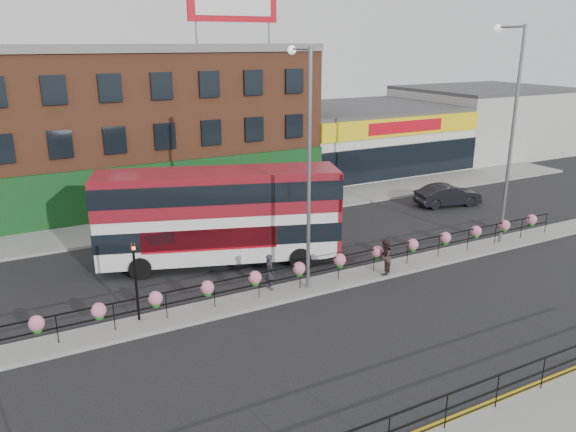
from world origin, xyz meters
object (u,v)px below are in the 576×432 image
pedestrian_b (385,257)px  lamp_column_west (306,151)px  car (448,195)px  pedestrian_a (270,272)px  lamp_column_east (510,118)px  double_decker_bus (220,208)px

pedestrian_b → lamp_column_west: (-3.86, 0.69, 5.22)m
car → pedestrian_a: pedestrian_a is taller
pedestrian_a → lamp_column_east: lamp_column_east is taller
double_decker_bus → pedestrian_a: size_ratio=7.35×
pedestrian_b → car: bearing=177.5°
lamp_column_west → pedestrian_b: bearing=-10.1°
double_decker_bus → pedestrian_a: (0.63, -4.11, -1.93)m
car → lamp_column_east: size_ratio=0.41×
car → pedestrian_b: 13.42m
double_decker_bus → lamp_column_east: (14.33, -4.29, 3.92)m
pedestrian_a → pedestrian_b: bearing=-101.6°
lamp_column_east → lamp_column_west: bearing=-179.1°
car → pedestrian_a: size_ratio=2.86×
double_decker_bus → lamp_column_west: (2.19, -4.48, 3.33)m
car → lamp_column_west: size_ratio=0.45×
double_decker_bus → lamp_column_east: 15.46m
pedestrian_a → lamp_column_east: size_ratio=0.14×
double_decker_bus → pedestrian_a: 4.59m
double_decker_bus → lamp_column_east: lamp_column_east is taller
car → pedestrian_b: bearing=136.0°
double_decker_bus → car: (17.13, 2.41, -2.16)m
pedestrian_b → pedestrian_a: bearing=-47.9°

